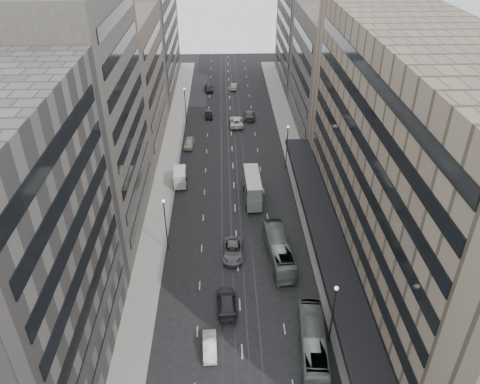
{
  "coord_description": "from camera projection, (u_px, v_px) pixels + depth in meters",
  "views": [
    {
      "loc": [
        -1.48,
        -39.85,
        41.88
      ],
      "look_at": [
        0.68,
        18.74,
        5.04
      ],
      "focal_mm": 35.0,
      "sensor_mm": 36.0,
      "label": 1
    }
  ],
  "objects": [
    {
      "name": "building_right_far",
      "position": [
        313.0,
        28.0,
        118.66
      ],
      "size": [
        15.0,
        32.0,
        28.0
      ],
      "primitive_type": "cube",
      "color": "#65605B",
      "rests_on": "ground"
    },
    {
      "name": "sedan_2",
      "position": [
        233.0,
        250.0,
        64.36
      ],
      "size": [
        3.0,
        6.0,
        1.63
      ],
      "primitive_type": "imported",
      "rotation": [
        0.0,
        0.0,
        -0.05
      ],
      "color": "slate",
      "rests_on": "ground"
    },
    {
      "name": "sedan_4",
      "position": [
        189.0,
        143.0,
        92.62
      ],
      "size": [
        2.11,
        4.84,
        1.63
      ],
      "primitive_type": "imported",
      "rotation": [
        0.0,
        0.0,
        -0.04
      ],
      "color": "beige",
      "rests_on": "ground"
    },
    {
      "name": "bus_far",
      "position": [
        279.0,
        250.0,
        63.23
      ],
      "size": [
        3.55,
        11.61,
        3.19
      ],
      "primitive_type": "imported",
      "rotation": [
        0.0,
        0.0,
        3.22
      ],
      "color": "gray",
      "rests_on": "ground"
    },
    {
      "name": "bus_near",
      "position": [
        313.0,
        343.0,
        50.05
      ],
      "size": [
        3.59,
        11.24,
        3.08
      ],
      "primitive_type": "imported",
      "rotation": [
        0.0,
        0.0,
        3.05
      ],
      "color": "slate",
      "rests_on": "ground"
    },
    {
      "name": "building_left_b",
      "position": [
        74.0,
        118.0,
        62.41
      ],
      "size": [
        15.0,
        26.0,
        34.0
      ],
      "primitive_type": "cube",
      "color": "#49453F",
      "rests_on": "ground"
    },
    {
      "name": "sedan_1",
      "position": [
        210.0,
        346.0,
        50.73
      ],
      "size": [
        1.66,
        4.3,
        1.4
      ],
      "primitive_type": "imported",
      "rotation": [
        0.0,
        0.0,
        0.04
      ],
      "color": "silver",
      "rests_on": "ground"
    },
    {
      "name": "ground",
      "position": [
        240.0,
        311.0,
        56.05
      ],
      "size": [
        220.0,
        220.0,
        0.0
      ],
      "primitive_type": "plane",
      "color": "black",
      "rests_on": "ground"
    },
    {
      "name": "sidewalk_left",
      "position": [
        169.0,
        163.0,
        87.37
      ],
      "size": [
        4.0,
        125.0,
        0.15
      ],
      "primitive_type": "cube",
      "color": "gray",
      "rests_on": "ground"
    },
    {
      "name": "building_right_mid",
      "position": [
        337.0,
        73.0,
        94.34
      ],
      "size": [
        15.0,
        28.0,
        24.0
      ],
      "primitive_type": "cube",
      "color": "#49453F",
      "rests_on": "ground"
    },
    {
      "name": "lamp_left_near",
      "position": [
        165.0,
        219.0,
        63.13
      ],
      "size": [
        0.44,
        0.44,
        8.32
      ],
      "color": "#262628",
      "rests_on": "ground"
    },
    {
      "name": "building_left_c",
      "position": [
        117.0,
        84.0,
        87.65
      ],
      "size": [
        15.0,
        28.0,
        25.0
      ],
      "primitive_type": "cube",
      "color": "#6B5D53",
      "rests_on": "ground"
    },
    {
      "name": "department_store",
      "position": [
        418.0,
        166.0,
        55.54
      ],
      "size": [
        19.2,
        60.0,
        30.0
      ],
      "color": "#7E715C",
      "rests_on": "ground"
    },
    {
      "name": "sedan_9",
      "position": [
        234.0,
        86.0,
        120.99
      ],
      "size": [
        1.75,
        4.45,
        1.44
      ],
      "primitive_type": "imported",
      "rotation": [
        0.0,
        0.0,
        3.09
      ],
      "color": "#A09884",
      "rests_on": "ground"
    },
    {
      "name": "lamp_right_near",
      "position": [
        333.0,
        308.0,
        49.35
      ],
      "size": [
        0.44,
        0.44,
        8.32
      ],
      "color": "#262628",
      "rests_on": "ground"
    },
    {
      "name": "sedan_8",
      "position": [
        209.0,
        88.0,
        119.72
      ],
      "size": [
        2.4,
        5.06,
        1.67
      ],
      "primitive_type": "imported",
      "rotation": [
        0.0,
        0.0,
        0.09
      ],
      "color": "#28282B",
      "rests_on": "ground"
    },
    {
      "name": "panel_van",
      "position": [
        180.0,
        177.0,
        79.87
      ],
      "size": [
        2.41,
        4.59,
        2.82
      ],
      "rotation": [
        0.0,
        0.0,
        0.05
      ],
      "color": "#BAB5A8",
      "rests_on": "ground"
    },
    {
      "name": "sedan_7",
      "position": [
        249.0,
        115.0,
        104.73
      ],
      "size": [
        2.46,
        5.65,
        1.62
      ],
      "primitive_type": "imported",
      "rotation": [
        0.0,
        0.0,
        3.11
      ],
      "color": "#4F4F52",
      "rests_on": "ground"
    },
    {
      "name": "lamp_left_far",
      "position": [
        185.0,
        102.0,
        99.52
      ],
      "size": [
        0.44,
        0.44,
        8.32
      ],
      "color": "#262628",
      "rests_on": "ground"
    },
    {
      "name": "sedan_3",
      "position": [
        227.0,
        302.0,
        56.1
      ],
      "size": [
        2.58,
        5.8,
        1.65
      ],
      "primitive_type": "imported",
      "rotation": [
        0.0,
        0.0,
        3.19
      ],
      "color": "#2B2B2E",
      "rests_on": "ground"
    },
    {
      "name": "sidewalk_right",
      "position": [
        296.0,
        160.0,
        88.12
      ],
      "size": [
        4.0,
        125.0,
        0.15
      ],
      "primitive_type": "cube",
      "color": "gray",
      "rests_on": "ground"
    },
    {
      "name": "sedan_5",
      "position": [
        209.0,
        115.0,
        105.17
      ],
      "size": [
        1.81,
        4.18,
        1.34
      ],
      "primitive_type": "imported",
      "rotation": [
        0.0,
        0.0,
        0.1
      ],
      "color": "black",
      "rests_on": "ground"
    },
    {
      "name": "sedan_6",
      "position": [
        236.0,
        122.0,
        101.46
      ],
      "size": [
        2.87,
        6.18,
        1.71
      ],
      "primitive_type": "imported",
      "rotation": [
        0.0,
        0.0,
        3.15
      ],
      "color": "white",
      "rests_on": "ground"
    },
    {
      "name": "double_decker",
      "position": [
        252.0,
        187.0,
        75.22
      ],
      "size": [
        2.79,
        8.48,
        4.6
      ],
      "rotation": [
        0.0,
        0.0,
        0.03
      ],
      "color": "slate",
      "rests_on": "ground"
    },
    {
      "name": "building_left_d",
      "position": [
        141.0,
        33.0,
        114.78
      ],
      "size": [
        15.0,
        38.0,
        28.0
      ],
      "primitive_type": "cube",
      "color": "#65605B",
      "rests_on": "ground"
    },
    {
      "name": "lamp_right_far",
      "position": [
        287.0,
        142.0,
        83.2
      ],
      "size": [
        0.44,
        0.44,
        8.32
      ],
      "color": "#262628",
      "rests_on": "ground"
    }
  ]
}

